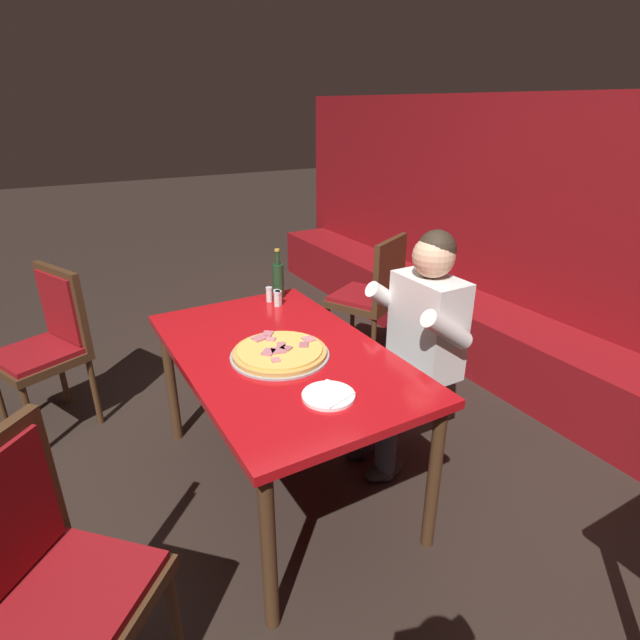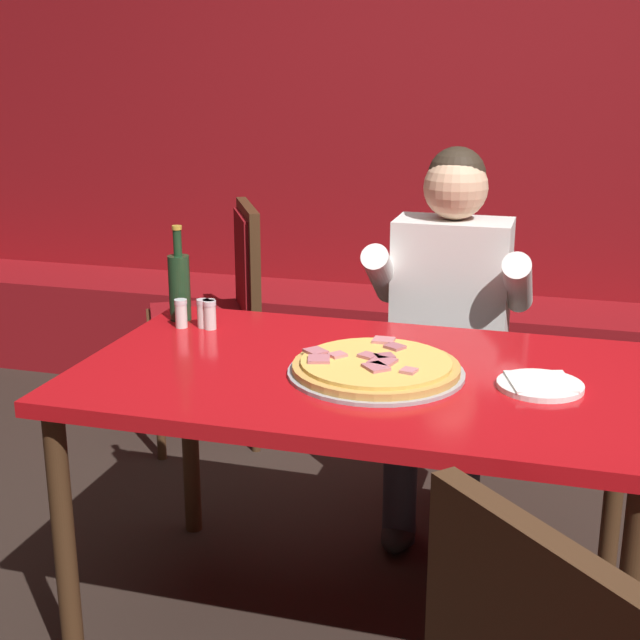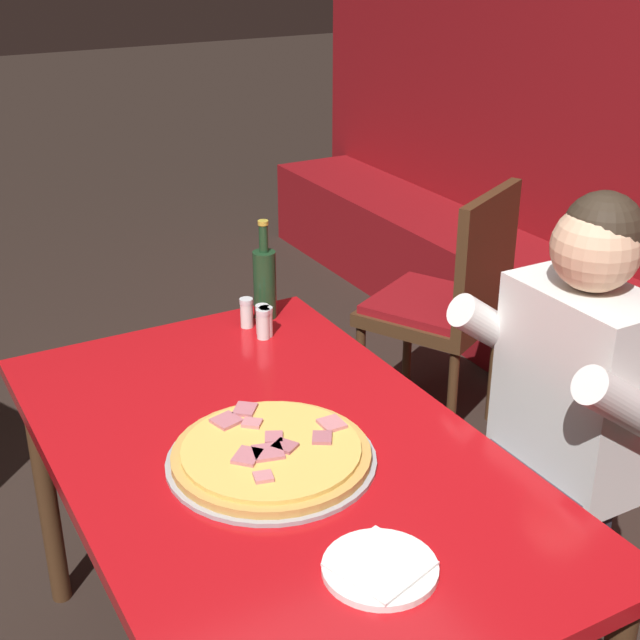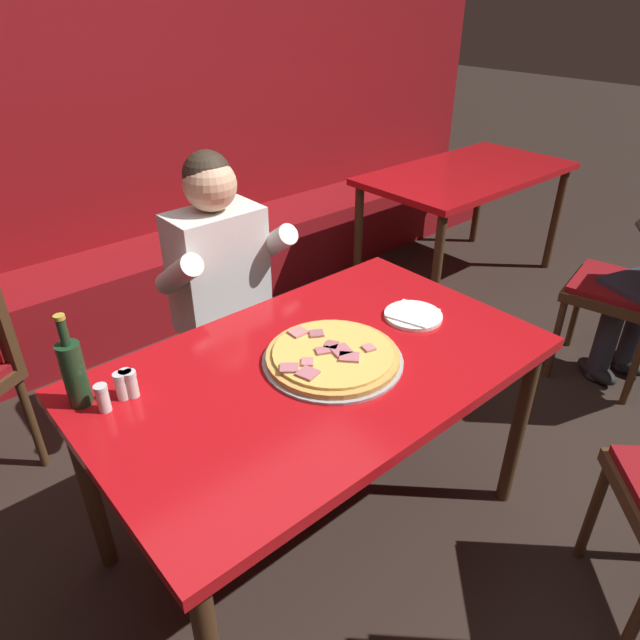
{
  "view_description": "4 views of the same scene",
  "coord_description": "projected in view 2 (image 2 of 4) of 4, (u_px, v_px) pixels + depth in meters",
  "views": [
    {
      "loc": [
        1.88,
        -0.86,
        1.83
      ],
      "look_at": [
        -0.11,
        0.27,
        0.83
      ],
      "focal_mm": 28.0,
      "sensor_mm": 36.0,
      "label": 1
    },
    {
      "loc": [
        0.5,
        -2.11,
        1.55
      ],
      "look_at": [
        -0.17,
        0.2,
        0.84
      ],
      "focal_mm": 50.0,
      "sensor_mm": 36.0,
      "label": 2
    },
    {
      "loc": [
        1.49,
        -0.71,
        1.84
      ],
      "look_at": [
        -0.17,
        0.21,
        0.97
      ],
      "focal_mm": 50.0,
      "sensor_mm": 36.0,
      "label": 3
    },
    {
      "loc": [
        -0.97,
        -1.13,
        1.82
      ],
      "look_at": [
        0.11,
        0.12,
        0.84
      ],
      "focal_mm": 32.0,
      "sensor_mm": 36.0,
      "label": 4
    }
  ],
  "objects": [
    {
      "name": "dining_chair_far_right",
      "position": [
        220.0,
        304.0,
        3.64
      ],
      "size": [
        0.59,
        0.59,
        0.98
      ],
      "color": "#422816",
      "rests_on": "ground_plane"
    },
    {
      "name": "booth_bench",
      "position": [
        453.0,
        351.0,
        4.17
      ],
      "size": [
        6.46,
        0.48,
        0.46
      ],
      "primitive_type": "cube",
      "color": "maroon",
      "rests_on": "ground_plane"
    },
    {
      "name": "shaker_black_pepper",
      "position": [
        209.0,
        315.0,
        2.65
      ],
      "size": [
        0.04,
        0.04,
        0.09
      ],
      "color": "silver",
      "rests_on": "main_dining_table"
    },
    {
      "name": "diner_seated_blue_shirt",
      "position": [
        446.0,
        325.0,
        2.92
      ],
      "size": [
        0.53,
        0.53,
        1.27
      ],
      "color": "black",
      "rests_on": "ground_plane"
    },
    {
      "name": "shaker_parmesan",
      "position": [
        181.0,
        315.0,
        2.65
      ],
      "size": [
        0.04,
        0.04,
        0.09
      ],
      "color": "silver",
      "rests_on": "main_dining_table"
    },
    {
      "name": "ground_plane",
      "position": [
        358.0,
        628.0,
        2.52
      ],
      "size": [
        24.0,
        24.0,
        0.0
      ],
      "primitive_type": "plane",
      "color": "black"
    },
    {
      "name": "shaker_oregano",
      "position": [
        210.0,
        316.0,
        2.63
      ],
      "size": [
        0.04,
        0.04,
        0.09
      ],
      "color": "silver",
      "rests_on": "main_dining_table"
    },
    {
      "name": "booth_wall_panel",
      "position": [
        469.0,
        188.0,
        4.26
      ],
      "size": [
        6.8,
        0.16,
        1.9
      ],
      "primitive_type": "cube",
      "color": "maroon",
      "rests_on": "ground_plane"
    },
    {
      "name": "main_dining_table",
      "position": [
        361.0,
        398.0,
        2.32
      ],
      "size": [
        1.46,
        0.88,
        0.77
      ],
      "color": "#422816",
      "rests_on": "ground_plane"
    },
    {
      "name": "shaker_red_pepper_flakes",
      "position": [
        203.0,
        315.0,
        2.65
      ],
      "size": [
        0.04,
        0.04,
        0.09
      ],
      "color": "silver",
      "rests_on": "main_dining_table"
    },
    {
      "name": "beer_bottle",
      "position": [
        179.0,
        285.0,
        2.71
      ],
      "size": [
        0.07,
        0.07,
        0.29
      ],
      "color": "#19381E",
      "rests_on": "main_dining_table"
    },
    {
      "name": "pizza",
      "position": [
        376.0,
        368.0,
        2.26
      ],
      "size": [
        0.45,
        0.45,
        0.05
      ],
      "color": "#9E9EA3",
      "rests_on": "main_dining_table"
    },
    {
      "name": "plate_white_paper",
      "position": [
        540.0,
        385.0,
        2.17
      ],
      "size": [
        0.21,
        0.21,
        0.02
      ],
      "color": "white",
      "rests_on": "main_dining_table"
    }
  ]
}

